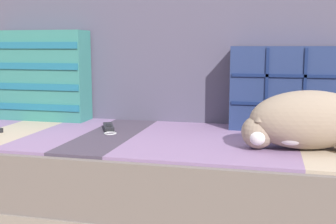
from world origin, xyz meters
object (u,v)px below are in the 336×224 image
throw_pillow_striped (39,75)px  game_remote_far (109,128)px  sleeping_cat (304,122)px  throw_pillow_quilted (285,89)px  couch (164,178)px

throw_pillow_striped → game_remote_far: bearing=-22.7°
sleeping_cat → game_remote_far: 0.77m
throw_pillow_striped → game_remote_far: throw_pillow_striped is taller
throw_pillow_quilted → sleeping_cat: (0.06, -0.32, -0.08)m
throw_pillow_striped → sleeping_cat: throw_pillow_striped is taller
couch → throw_pillow_quilted: 0.61m
sleeping_cat → game_remote_far: sleeping_cat is taller
game_remote_far → sleeping_cat: bearing=-11.5°
throw_pillow_striped → game_remote_far: (0.41, -0.17, -0.20)m
couch → sleeping_cat: 0.59m
throw_pillow_striped → throw_pillow_quilted: bearing=0.0°
couch → throw_pillow_quilted: throw_pillow_quilted is taller
sleeping_cat → game_remote_far: (-0.75, 0.15, -0.08)m
throw_pillow_quilted → throw_pillow_striped: bearing=-180.0°
couch → game_remote_far: size_ratio=10.10×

